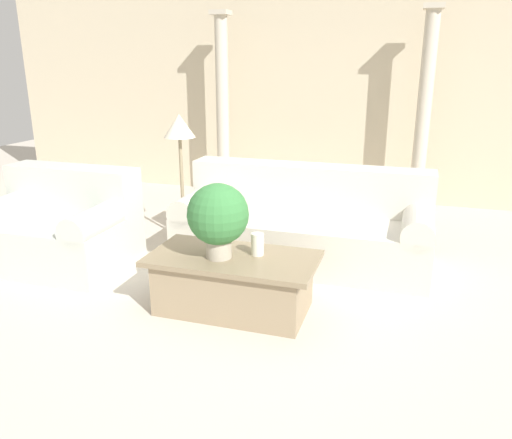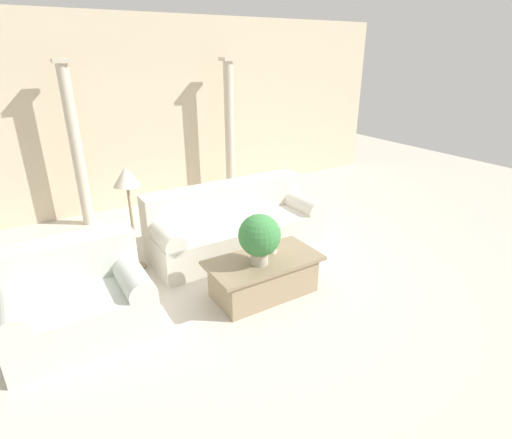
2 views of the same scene
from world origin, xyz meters
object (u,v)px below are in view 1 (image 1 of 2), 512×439
Objects in this scene: loveseat at (61,226)px; coffee_table at (233,282)px; potted_plant at (218,216)px; sofa_long at (303,224)px; floor_lamp at (180,135)px.

loveseat is 1.04× the size of coffee_table.
sofa_long is at bearing 73.46° from potted_plant.
coffee_table is at bearing 31.04° from potted_plant.
loveseat is 1.48m from floor_lamp.
floor_lamp reaches higher than coffee_table.
floor_lamp is (-1.36, 0.14, 0.79)m from sofa_long.
coffee_table is (-0.29, -1.22, -0.13)m from sofa_long.
loveseat is at bearing 164.82° from potted_plant.
loveseat is at bearing 167.10° from coffee_table.
sofa_long is 1.40m from potted_plant.
sofa_long is 1.85× the size of coffee_table.
coffee_table is 1.97m from floor_lamp.
sofa_long and loveseat have the same top height.
sofa_long is 4.18× the size of potted_plant.
coffee_table is 0.56m from potted_plant.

